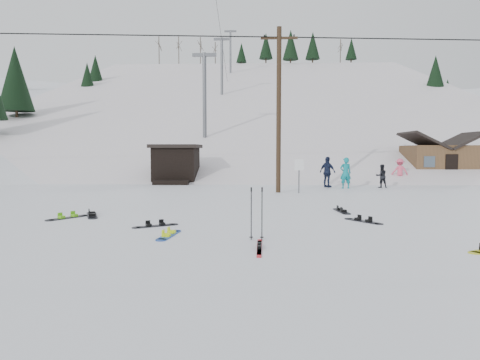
{
  "coord_description": "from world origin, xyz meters",
  "views": [
    {
      "loc": [
        0.77,
        -9.66,
        2.34
      ],
      "look_at": [
        0.27,
        3.73,
        1.4
      ],
      "focal_mm": 32.0,
      "sensor_mm": 36.0,
      "label": 1
    }
  ],
  "objects_px": {
    "utility_pole": "(279,107)",
    "hero_skis": "(259,247)",
    "hero_snowboard": "(169,235)",
    "cabin": "(440,161)"
  },
  "relations": [
    {
      "from": "utility_pole",
      "to": "hero_snowboard",
      "type": "xyz_separation_m",
      "value": [
        -3.61,
        -12.19,
        -4.65
      ]
    },
    {
      "from": "utility_pole",
      "to": "hero_skis",
      "type": "distance_m",
      "value": 14.41
    },
    {
      "from": "cabin",
      "to": "hero_snowboard",
      "type": "xyz_separation_m",
      "value": [
        -16.61,
        -22.19,
        -1.45
      ]
    },
    {
      "from": "hero_snowboard",
      "to": "hero_skis",
      "type": "relative_size",
      "value": 0.83
    },
    {
      "from": "hero_skis",
      "to": "hero_snowboard",
      "type": "bearing_deg",
      "value": 151.3
    },
    {
      "from": "hero_snowboard",
      "to": "hero_skis",
      "type": "bearing_deg",
      "value": -112.15
    },
    {
      "from": "hero_snowboard",
      "to": "cabin",
      "type": "bearing_deg",
      "value": -29.41
    },
    {
      "from": "utility_pole",
      "to": "cabin",
      "type": "height_order",
      "value": "utility_pole"
    },
    {
      "from": "hero_snowboard",
      "to": "utility_pole",
      "type": "bearing_deg",
      "value": -9.09
    },
    {
      "from": "utility_pole",
      "to": "hero_skis",
      "type": "height_order",
      "value": "utility_pole"
    }
  ]
}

